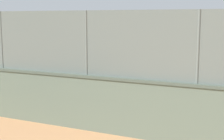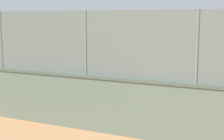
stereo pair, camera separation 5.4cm
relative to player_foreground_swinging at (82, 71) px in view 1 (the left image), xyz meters
name	(u,v)px [view 1 (the left image)]	position (x,y,z in m)	size (l,w,h in m)	color
ground_plane	(159,76)	(-1.97, -5.38, -0.97)	(260.00, 260.00, 0.00)	tan
perimeter_wall	(4,92)	(0.56, 4.29, -0.14)	(25.82, 0.63, 1.65)	slate
fence_panel_on_wall	(2,40)	(0.56, 4.29, 1.60)	(25.37, 0.38, 1.85)	slate
player_foreground_swinging	(82,71)	(0.00, 0.00, 0.00)	(0.74, 1.17, 1.64)	navy
player_baseline_waiting	(219,61)	(-5.15, -5.85, 0.01)	(1.08, 0.73, 1.66)	navy
player_crossing_court	(140,84)	(-3.28, 1.54, -0.07)	(0.70, 0.85, 1.54)	black
sports_ball	(34,96)	(1.25, 1.84, -0.88)	(0.18, 0.18, 0.18)	#3399D8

